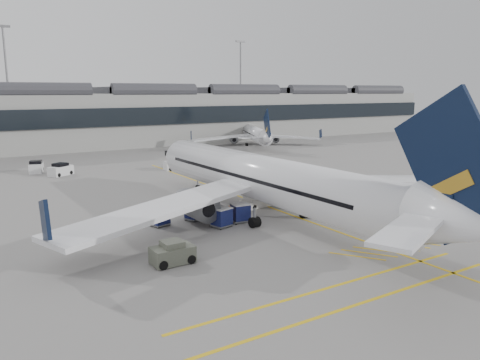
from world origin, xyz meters
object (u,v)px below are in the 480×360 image
baggage_cart_a (240,212)px  ramp_agent_a (230,215)px  ramp_agent_b (214,215)px  airliner_main (268,180)px  pushback_tug (172,253)px  belt_loader (259,200)px

baggage_cart_a → ramp_agent_a: size_ratio=1.08×
baggage_cart_a → ramp_agent_b: (-2.26, 0.78, -0.08)m
airliner_main → baggage_cart_a: size_ratio=25.72×
baggage_cart_a → pushback_tug: 11.17m
pushback_tug → ramp_agent_a: bearing=36.9°
ramp_agent_b → pushback_tug: (-7.01, -7.00, -0.13)m
belt_loader → pushback_tug: bearing=-154.8°
baggage_cart_a → ramp_agent_b: size_ratio=1.04×
baggage_cart_a → pushback_tug: bearing=-140.3°
airliner_main → ramp_agent_b: airliner_main is taller
airliner_main → pushback_tug: (-12.25, -6.30, -2.79)m
belt_loader → ramp_agent_b: size_ratio=3.13×
airliner_main → baggage_cart_a: airliner_main is taller
baggage_cart_a → ramp_agent_a: 1.05m
belt_loader → baggage_cart_a: 6.29m
pushback_tug → baggage_cart_a: bearing=33.3°
baggage_cart_a → pushback_tug: size_ratio=0.61×
ramp_agent_b → airliner_main: bearing=169.5°
ramp_agent_a → pushback_tug: (-8.23, -6.32, -0.10)m
baggage_cart_a → ramp_agent_a: (-1.04, 0.09, -0.10)m
belt_loader → baggage_cart_a: (-4.76, -4.10, 0.30)m
airliner_main → ramp_agent_a: bearing=178.6°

